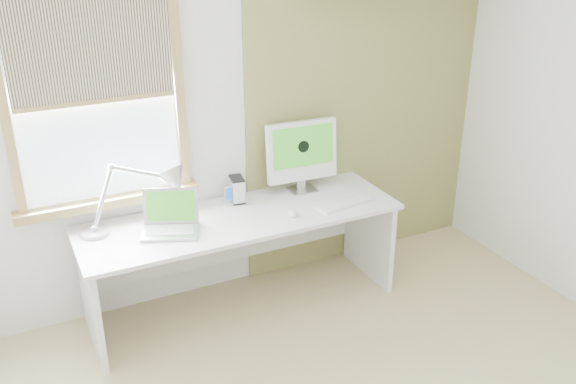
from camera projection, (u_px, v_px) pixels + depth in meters
room at (385, 215)px, 2.99m from camera, size 4.04×3.54×2.64m
accent_wall at (366, 100)px, 4.82m from camera, size 2.00×0.02×2.60m
window at (96, 101)px, 3.89m from camera, size 1.20×0.14×1.42m
desk at (239, 237)px, 4.40m from camera, size 2.20×0.70×0.73m
desk_lamp at (160, 188)px, 4.12m from camera, size 0.81×0.32×0.45m
laptop at (171, 221)px, 4.06m from camera, size 0.44×0.40×0.25m
phone_dock at (228, 199)px, 4.42m from camera, size 0.09×0.09×0.14m
external_drive at (237, 189)px, 4.45m from camera, size 0.11×0.15×0.18m
imac at (302, 152)px, 4.56m from camera, size 0.54×0.18×0.53m
keyboard at (346, 203)px, 4.44m from camera, size 0.46×0.19×0.02m
mouse at (292, 213)px, 4.27m from camera, size 0.08×0.12×0.03m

